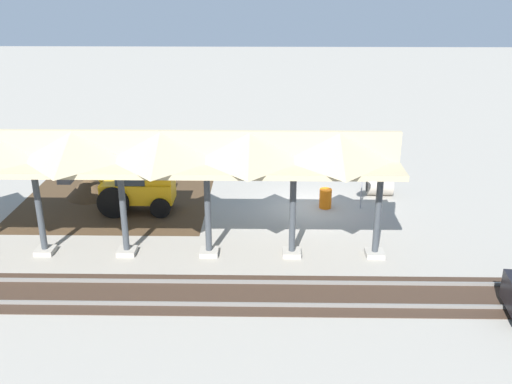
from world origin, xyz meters
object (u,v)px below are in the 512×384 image
stop_sign (362,178)px  backhoe (135,185)px  concrete_pipe (379,186)px  traffic_barrel (325,198)px

stop_sign → backhoe: 10.21m
backhoe → concrete_pipe: bearing=-168.9°
backhoe → concrete_pipe: backhoe is taller
concrete_pipe → traffic_barrel: traffic_barrel is taller
concrete_pipe → backhoe: bearing=11.1°
stop_sign → concrete_pipe: (-1.17, -1.73, -1.07)m
stop_sign → concrete_pipe: stop_sign is taller
backhoe → traffic_barrel: (-8.59, -0.57, -0.82)m
traffic_barrel → concrete_pipe: bearing=-149.2°
concrete_pipe → traffic_barrel: bearing=30.8°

